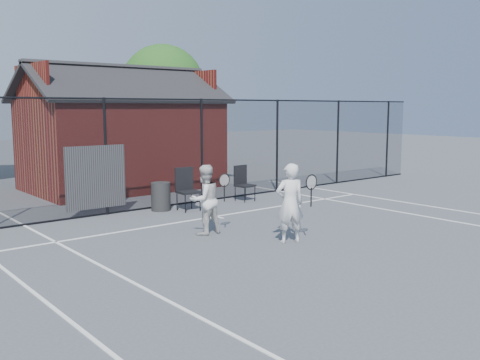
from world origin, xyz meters
TOP-DOWN VIEW (x-y plane):
  - ground at (0.00, 0.00)m, footprint 80.00×80.00m
  - court_lines at (0.00, -1.32)m, footprint 11.02×18.00m
  - fence at (-0.30, 5.00)m, footprint 22.04×3.00m
  - clubhouse at (0.50, 9.00)m, footprint 6.50×4.36m
  - tree_right at (5.50, 14.50)m, footprint 3.97×3.97m
  - player_front at (-0.41, -0.07)m, footprint 0.79×0.64m
  - player_back at (-1.31, 1.65)m, footprint 0.83×0.61m
  - chair_left at (-0.09, 4.10)m, footprint 0.58×0.60m
  - chair_right at (2.02, 4.26)m, footprint 0.52×0.54m
  - waste_bin at (-0.65, 4.60)m, footprint 0.54×0.54m

SIDE VIEW (x-z plane):
  - ground at x=0.00m, z-range 0.00..0.00m
  - court_lines at x=0.00m, z-range 0.00..0.01m
  - waste_bin at x=-0.65m, z-range 0.00..0.76m
  - chair_right at x=2.02m, z-range 0.00..1.03m
  - chair_left at x=-0.09m, z-range 0.00..1.13m
  - player_back at x=-1.31m, z-range 0.00..1.52m
  - player_front at x=-0.41m, z-range 0.00..1.64m
  - fence at x=-0.30m, z-range -0.05..2.95m
  - clubhouse at x=0.50m, z-range -0.49..3.70m
  - tree_right at x=5.50m, z-range 0.86..6.56m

